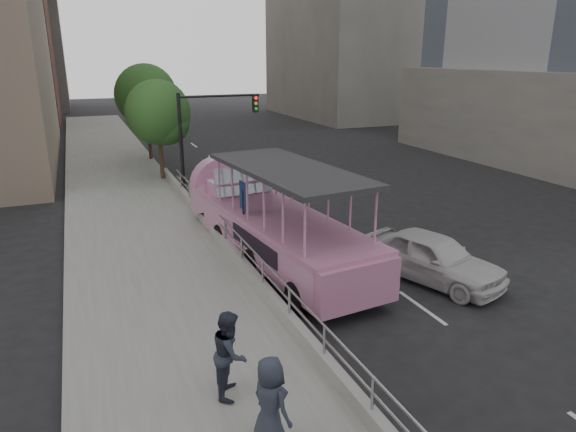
# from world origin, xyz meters

# --- Properties ---
(ground) EXTENTS (160.00, 160.00, 0.00)m
(ground) POSITION_xyz_m (0.00, 0.00, 0.00)
(ground) COLOR black
(sidewalk) EXTENTS (5.50, 80.00, 0.30)m
(sidewalk) POSITION_xyz_m (-5.75, 10.00, 0.15)
(sidewalk) COLOR gray
(sidewalk) RESTS_ON ground
(kerb_wall) EXTENTS (0.24, 30.00, 0.36)m
(kerb_wall) POSITION_xyz_m (-3.12, 2.00, 0.48)
(kerb_wall) COLOR gray
(kerb_wall) RESTS_ON sidewalk
(guardrail) EXTENTS (0.07, 22.00, 0.71)m
(guardrail) POSITION_xyz_m (-3.12, 2.00, 1.14)
(guardrail) COLOR #ACACB1
(guardrail) RESTS_ON kerb_wall
(duck_boat) EXTENTS (3.68, 10.88, 3.54)m
(duck_boat) POSITION_xyz_m (-1.71, 3.33, 1.31)
(duck_boat) COLOR black
(duck_boat) RESTS_ON ground
(car) EXTENTS (3.33, 5.00, 1.58)m
(car) POSITION_xyz_m (2.42, -0.54, 0.79)
(car) COLOR silver
(car) RESTS_ON ground
(pedestrian_mid) EXTENTS (0.99, 1.09, 1.83)m
(pedestrian_mid) POSITION_xyz_m (-5.26, -4.05, 1.22)
(pedestrian_mid) COLOR #282D3B
(pedestrian_mid) RESTS_ON sidewalk
(pedestrian_far) EXTENTS (0.82, 1.00, 1.75)m
(pedestrian_far) POSITION_xyz_m (-5.04, -5.76, 1.18)
(pedestrian_far) COLOR #282D3B
(pedestrian_far) RESTS_ON sidewalk
(parking_sign) EXTENTS (0.09, 0.66, 2.93)m
(parking_sign) POSITION_xyz_m (-2.71, 3.00, 1.82)
(parking_sign) COLOR black
(parking_sign) RESTS_ON ground
(traffic_signal) EXTENTS (4.20, 0.32, 5.20)m
(traffic_signal) POSITION_xyz_m (-1.70, 12.50, 3.50)
(traffic_signal) COLOR black
(traffic_signal) RESTS_ON ground
(street_tree_near) EXTENTS (3.52, 3.52, 5.72)m
(street_tree_near) POSITION_xyz_m (-3.30, 15.93, 3.82)
(street_tree_near) COLOR #39271A
(street_tree_near) RESTS_ON ground
(street_tree_far) EXTENTS (3.97, 3.97, 6.45)m
(street_tree_far) POSITION_xyz_m (-3.10, 21.93, 4.31)
(street_tree_far) COLOR #39271A
(street_tree_far) RESTS_ON ground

